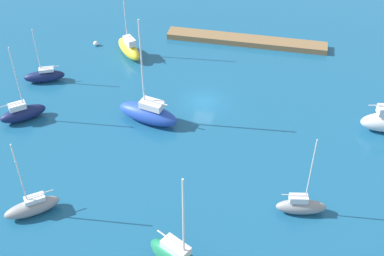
{
  "coord_description": "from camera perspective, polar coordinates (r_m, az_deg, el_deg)",
  "views": [
    {
      "loc": [
        -9.21,
        51.3,
        37.97
      ],
      "look_at": [
        0.0,
        7.27,
        1.5
      ],
      "focal_mm": 47.62,
      "sensor_mm": 36.0,
      "label": 1
    }
  ],
  "objects": [
    {
      "name": "sailboat_navy_center_basin",
      "position": [
        64.25,
        -18.45,
        1.63
      ],
      "size": [
        5.33,
        4.86,
        9.87
      ],
      "rotation": [
        0.0,
        0.0,
        3.84
      ],
      "color": "#141E4C",
      "rests_on": "water"
    },
    {
      "name": "mooring_buoy_white",
      "position": [
        77.52,
        -10.73,
        9.29
      ],
      "size": [
        0.71,
        0.71,
        0.71
      ],
      "primitive_type": "sphere",
      "color": "white",
      "rests_on": "water"
    },
    {
      "name": "pier_dock",
      "position": [
        77.24,
        6.07,
        9.72
      ],
      "size": [
        23.69,
        2.61,
        0.84
      ],
      "primitive_type": "cube",
      "color": "olive",
      "rests_on": "ground"
    },
    {
      "name": "sailboat_yellow_lone_south",
      "position": [
        73.77,
        -7.07,
        8.87
      ],
      "size": [
        5.41,
        5.73,
        11.56
      ],
      "rotation": [
        0.0,
        0.0,
        5.44
      ],
      "color": "yellow",
      "rests_on": "water"
    },
    {
      "name": "sailboat_gray_along_channel",
      "position": [
        52.37,
        -17.45,
        -8.41
      ],
      "size": [
        5.25,
        4.53,
        9.03
      ],
      "rotation": [
        0.0,
        0.0,
        0.65
      ],
      "color": "gray",
      "rests_on": "water"
    },
    {
      "name": "water",
      "position": [
        64.49,
        1.32,
        2.95
      ],
      "size": [
        160.0,
        160.0,
        0.0
      ],
      "primitive_type": "plane",
      "color": "#19567F",
      "rests_on": "ground"
    },
    {
      "name": "sailboat_navy_west_end",
      "position": [
        70.61,
        -16.2,
        5.64
      ],
      "size": [
        5.5,
        3.48,
        7.74
      ],
      "rotation": [
        0.0,
        0.0,
        0.39
      ],
      "color": "#141E4C",
      "rests_on": "water"
    },
    {
      "name": "sailboat_blue_near_pier",
      "position": [
        60.75,
        -4.92,
        1.72
      ],
      "size": [
        8.03,
        4.33,
        13.38
      ],
      "rotation": [
        0.0,
        0.0,
        6.05
      ],
      "color": "#2347B2",
      "rests_on": "water"
    },
    {
      "name": "sailboat_gray_mid_basin",
      "position": [
        51.16,
        12.1,
        -8.51
      ],
      "size": [
        5.1,
        2.32,
        9.4
      ],
      "rotation": [
        0.0,
        0.0,
        3.32
      ],
      "color": "gray",
      "rests_on": "water"
    }
  ]
}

